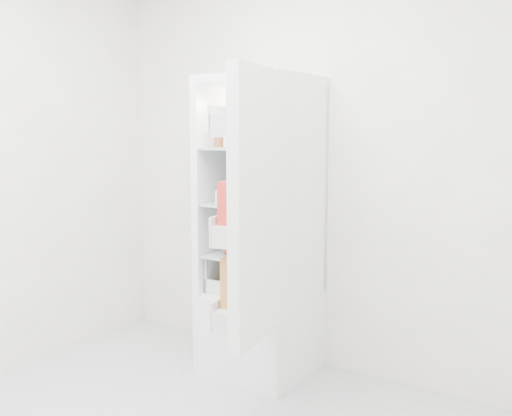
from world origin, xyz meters
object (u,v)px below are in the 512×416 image
Objects in this scene: refrigerator at (265,264)px; red_cabbage at (270,240)px; fridge_door at (255,212)px; mushroom_bowl at (248,242)px.

refrigerator reaches higher than red_cabbage.
red_cabbage is 0.73m from fridge_door.
refrigerator reaches higher than mushroom_bowl.
mushroom_bowl is 0.10× the size of fridge_door.
refrigerator is 1.38× the size of fridge_door.
fridge_door reaches higher than red_cabbage.
fridge_door is at bearing -60.80° from refrigerator.
red_cabbage is at bearing 16.12° from fridge_door.
fridge_door is at bearing -63.71° from red_cabbage.
refrigerator is at bearing 19.04° from fridge_door.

